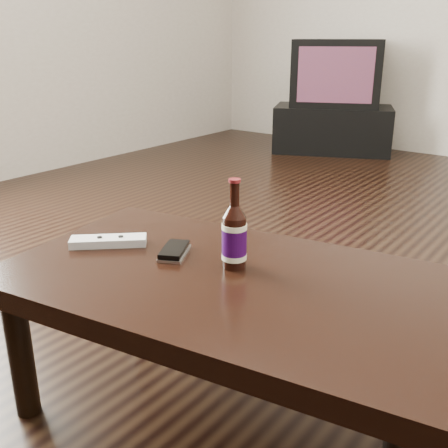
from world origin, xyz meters
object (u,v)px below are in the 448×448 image
Objects in this scene: tv_stand at (332,129)px; tv at (336,73)px; coffee_table at (226,295)px; beer_bottle at (234,237)px; phone at (174,251)px; remote at (108,241)px.

tv is (0.00, -0.00, 0.44)m from tv_stand.
coffee_table reaches higher than tv_stand.
beer_bottle is at bearing -92.67° from tv.
tv reaches higher than phone.
coffee_table is 0.19m from phone.
tv_stand is at bearing 90.00° from tv.
tv_stand is 3.33m from coffee_table.
tv is 0.72× the size of coffee_table.
beer_bottle is 0.36m from remote.
beer_bottle reaches higher than coffee_table.
tv is 3.34m from coffee_table.
beer_bottle reaches higher than remote.
remote reaches higher than phone.
tv is 6.21× the size of phone.
phone is at bearing -95.55° from tv.
beer_bottle reaches higher than phone.
remote is (-0.35, -0.04, 0.06)m from coffee_table.
tv_stand is 3.26m from remote.
tv_stand is at bearing 81.86° from phone.
tv reaches higher than tv_stand.
remote is at bearing -173.42° from coffee_table.
tv_stand is 3.26m from phone.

